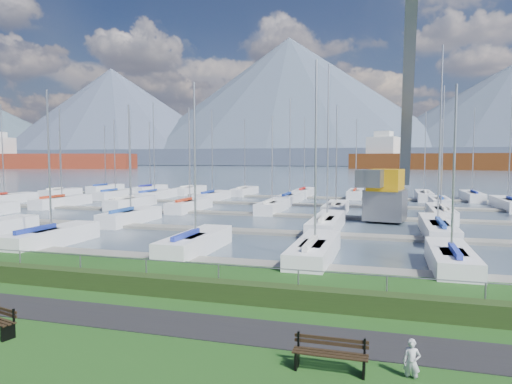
% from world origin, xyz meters
% --- Properties ---
extents(path, '(160.00, 2.00, 0.04)m').
position_xyz_m(path, '(0.00, -3.00, 0.01)').
color(path, black).
rests_on(path, grass).
extents(water, '(800.00, 540.00, 0.20)m').
position_xyz_m(water, '(0.00, 260.00, -0.40)').
color(water, '#415060').
extents(hedge, '(80.00, 0.70, 0.70)m').
position_xyz_m(hedge, '(0.00, -0.40, 0.35)').
color(hedge, '#1F3212').
rests_on(hedge, grass).
extents(fence, '(80.00, 0.04, 0.04)m').
position_xyz_m(fence, '(0.00, 0.00, 1.20)').
color(fence, gray).
rests_on(fence, grass).
extents(foothill, '(900.00, 80.00, 12.00)m').
position_xyz_m(foothill, '(0.00, 330.00, 6.00)').
color(foothill, '#434D62').
rests_on(foothill, water).
extents(mountains, '(1190.00, 360.00, 115.00)m').
position_xyz_m(mountains, '(7.35, 404.62, 46.68)').
color(mountains, '#3D4C59').
rests_on(mountains, water).
extents(docks, '(90.00, 41.60, 0.25)m').
position_xyz_m(docks, '(0.00, 26.00, -0.22)').
color(docks, slate).
rests_on(docks, water).
extents(bench_right, '(1.80, 0.43, 0.85)m').
position_xyz_m(bench_right, '(6.70, -4.86, 0.42)').
color(bench_right, black).
rests_on(bench_right, grass).
extents(person, '(0.43, 0.32, 1.08)m').
position_xyz_m(person, '(8.57, -4.71, 0.54)').
color(person, '#B6B5BC').
rests_on(person, grass).
extents(crane, '(4.72, 13.37, 22.35)m').
position_xyz_m(crane, '(8.30, 25.71, 5.33)').
color(crane, slate).
rests_on(crane, water).
extents(cargo_ship_west, '(87.31, 37.01, 21.50)m').
position_xyz_m(cargo_ship_west, '(-165.50, 184.20, 3.69)').
color(cargo_ship_west, maroon).
rests_on(cargo_ship_west, water).
extents(cargo_ship_mid, '(103.79, 45.68, 21.50)m').
position_xyz_m(cargo_ship_mid, '(36.29, 221.02, 3.51)').
color(cargo_ship_mid, brown).
rests_on(cargo_ship_mid, water).
extents(sailboat_fleet, '(74.37, 50.17, 13.29)m').
position_xyz_m(sailboat_fleet, '(-1.59, 28.93, 5.41)').
color(sailboat_fleet, silver).
rests_on(sailboat_fleet, water).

